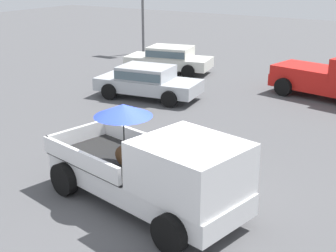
{
  "coord_description": "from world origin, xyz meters",
  "views": [
    {
      "loc": [
        5.69,
        -7.94,
        5.31
      ],
      "look_at": [
        -0.8,
        2.29,
        1.1
      ],
      "focal_mm": 50.26,
      "sensor_mm": 36.0,
      "label": 1
    }
  ],
  "objects_px": {
    "pickup_truck_main": "(158,171)",
    "pickup_truck_red": "(336,78)",
    "parked_sedan_far": "(169,58)",
    "parked_sedan_near": "(147,80)"
  },
  "relations": [
    {
      "from": "pickup_truck_main",
      "to": "pickup_truck_red",
      "type": "relative_size",
      "value": 1.05
    },
    {
      "from": "pickup_truck_red",
      "to": "parked_sedan_far",
      "type": "distance_m",
      "value": 8.43
    },
    {
      "from": "pickup_truck_red",
      "to": "parked_sedan_near",
      "type": "xyz_separation_m",
      "value": [
        -6.62,
        -3.91,
        -0.13
      ]
    },
    {
      "from": "pickup_truck_main",
      "to": "parked_sedan_near",
      "type": "xyz_separation_m",
      "value": [
        -5.6,
        7.67,
        -0.24
      ]
    },
    {
      "from": "pickup_truck_red",
      "to": "parked_sedan_far",
      "type": "relative_size",
      "value": 1.11
    },
    {
      "from": "parked_sedan_near",
      "to": "pickup_truck_red",
      "type": "bearing_deg",
      "value": 22.45
    },
    {
      "from": "pickup_truck_red",
      "to": "parked_sedan_far",
      "type": "xyz_separation_m",
      "value": [
        -8.4,
        0.63,
        -0.13
      ]
    },
    {
      "from": "parked_sedan_far",
      "to": "pickup_truck_red",
      "type": "bearing_deg",
      "value": 164.01
    },
    {
      "from": "pickup_truck_main",
      "to": "pickup_truck_red",
      "type": "distance_m",
      "value": 11.62
    },
    {
      "from": "pickup_truck_main",
      "to": "pickup_truck_red",
      "type": "bearing_deg",
      "value": 96.37
    }
  ]
}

